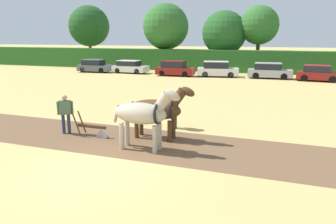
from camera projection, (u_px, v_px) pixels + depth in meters
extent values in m
plane|color=tan|center=(91.00, 169.00, 10.59)|extent=(240.00, 240.00, 0.00)
cube|color=brown|center=(60.00, 133.00, 14.54)|extent=(28.54, 4.42, 0.01)
cube|color=#286023|center=(230.00, 61.00, 38.64)|extent=(78.70, 1.96, 2.55)
cylinder|color=#4C3823|center=(90.00, 51.00, 49.32)|extent=(0.44, 0.44, 3.93)
sphere|color=#1E4C1E|center=(89.00, 26.00, 48.50)|extent=(5.98, 5.98, 5.98)
cylinder|color=brown|center=(166.00, 54.00, 42.84)|extent=(0.44, 0.44, 3.71)
sphere|color=#2D6628|center=(166.00, 27.00, 42.05)|extent=(5.87, 5.87, 5.87)
cylinder|color=#423323|center=(223.00, 57.00, 41.16)|extent=(0.44, 0.44, 3.02)
sphere|color=#235623|center=(224.00, 33.00, 40.47)|extent=(5.45, 5.45, 5.45)
cylinder|color=#4C3823|center=(257.00, 53.00, 39.80)|extent=(0.44, 0.44, 4.16)
sphere|color=#2D6628|center=(259.00, 25.00, 39.04)|extent=(4.61, 4.61, 4.61)
ellipsoid|color=#B2A38E|center=(140.00, 113.00, 12.14)|extent=(2.09, 0.89, 0.81)
cylinder|color=#B2A38E|center=(159.00, 136.00, 12.34)|extent=(0.18, 0.18, 1.03)
cylinder|color=#B2A38E|center=(155.00, 140.00, 11.91)|extent=(0.18, 0.18, 1.03)
cylinder|color=#B2A38E|center=(127.00, 132.00, 12.78)|extent=(0.18, 0.18, 1.03)
cylinder|color=#B2A38E|center=(122.00, 136.00, 12.35)|extent=(0.18, 0.18, 1.03)
cylinder|color=#B2A38E|center=(162.00, 103.00, 11.75)|extent=(0.77, 0.40, 0.85)
ellipsoid|color=#B2A38E|center=(173.00, 95.00, 11.55)|extent=(0.68, 0.27, 0.54)
cube|color=gray|center=(167.00, 98.00, 11.65)|extent=(0.41, 0.09, 0.54)
cylinder|color=gray|center=(117.00, 113.00, 12.49)|extent=(0.30, 0.13, 0.71)
torus|color=black|center=(158.00, 113.00, 11.89)|extent=(0.13, 0.84, 0.83)
ellipsoid|color=#513319|center=(155.00, 109.00, 13.52)|extent=(2.28, 0.91, 0.82)
cylinder|color=#513319|center=(173.00, 128.00, 13.68)|extent=(0.18, 0.18, 0.87)
cylinder|color=#513319|center=(170.00, 131.00, 13.24)|extent=(0.18, 0.18, 0.87)
cylinder|color=#513319|center=(141.00, 125.00, 14.16)|extent=(0.18, 0.18, 0.87)
cylinder|color=#513319|center=(137.00, 128.00, 13.73)|extent=(0.18, 0.18, 0.87)
cylinder|color=#513319|center=(177.00, 99.00, 13.09)|extent=(0.82, 0.41, 0.93)
ellipsoid|color=#513319|center=(188.00, 92.00, 12.87)|extent=(0.68, 0.27, 0.54)
cube|color=black|center=(182.00, 95.00, 12.98)|extent=(0.45, 0.09, 0.60)
cylinder|color=black|center=(131.00, 110.00, 13.89)|extent=(0.30, 0.13, 0.71)
torus|color=black|center=(173.00, 109.00, 13.24)|extent=(0.13, 0.85, 0.85)
cube|color=#4C331E|center=(92.00, 126.00, 13.89)|extent=(1.36, 0.13, 0.12)
cube|color=#939399|center=(103.00, 136.00, 13.79)|extent=(0.49, 0.21, 0.39)
cylinder|color=#4C331E|center=(82.00, 122.00, 14.25)|extent=(0.40, 0.07, 0.96)
cylinder|color=#4C331E|center=(76.00, 124.00, 13.88)|extent=(0.40, 0.07, 0.96)
cylinder|color=#28334C|center=(69.00, 124.00, 14.37)|extent=(0.14, 0.14, 0.87)
cylinder|color=#28334C|center=(64.00, 124.00, 14.33)|extent=(0.14, 0.14, 0.87)
cube|color=#4C6B4C|center=(65.00, 107.00, 14.18)|extent=(0.54, 0.43, 0.62)
sphere|color=tan|center=(64.00, 98.00, 14.08)|extent=(0.24, 0.24, 0.24)
cylinder|color=#4C6B4C|center=(72.00, 108.00, 14.24)|extent=(0.09, 0.09, 0.58)
cylinder|color=#4C6B4C|center=(58.00, 108.00, 14.13)|extent=(0.09, 0.09, 0.58)
cylinder|color=#38332D|center=(174.00, 119.00, 15.27)|extent=(0.14, 0.14, 0.78)
cylinder|color=#38332D|center=(175.00, 121.00, 15.08)|extent=(0.14, 0.14, 0.78)
cube|color=#3D5184|center=(175.00, 106.00, 15.03)|extent=(0.43, 0.48, 0.55)
sphere|color=tan|center=(175.00, 98.00, 14.94)|extent=(0.21, 0.21, 0.21)
cylinder|color=#3D5184|center=(173.00, 105.00, 15.28)|extent=(0.09, 0.09, 0.52)
cylinder|color=#3D5184|center=(177.00, 108.00, 14.78)|extent=(0.09, 0.09, 0.52)
cylinder|color=tan|center=(175.00, 96.00, 14.92)|extent=(0.40, 0.40, 0.02)
cylinder|color=tan|center=(175.00, 95.00, 14.91)|extent=(0.20, 0.20, 0.10)
cube|color=#565B66|center=(95.00, 68.00, 38.42)|extent=(3.96, 2.03, 0.69)
cube|color=black|center=(93.00, 62.00, 38.32)|extent=(2.41, 1.75, 0.57)
cube|color=#565B66|center=(93.00, 60.00, 38.25)|extent=(2.41, 1.75, 0.06)
cylinder|color=black|center=(107.00, 69.00, 38.90)|extent=(0.63, 0.26, 0.62)
cylinder|color=black|center=(101.00, 70.00, 37.42)|extent=(0.63, 0.26, 0.62)
cylinder|color=black|center=(89.00, 69.00, 39.51)|extent=(0.63, 0.26, 0.62)
cylinder|color=black|center=(83.00, 70.00, 38.03)|extent=(0.63, 0.26, 0.62)
cube|color=silver|center=(131.00, 69.00, 37.45)|extent=(4.06, 2.03, 0.66)
cube|color=black|center=(129.00, 63.00, 37.39)|extent=(2.46, 1.77, 0.55)
cube|color=silver|center=(129.00, 61.00, 37.32)|extent=(2.46, 1.77, 0.06)
cylinder|color=black|center=(143.00, 70.00, 37.79)|extent=(0.64, 0.25, 0.63)
cylinder|color=black|center=(137.00, 71.00, 36.33)|extent=(0.64, 0.25, 0.63)
cylinder|color=black|center=(124.00, 69.00, 38.67)|extent=(0.64, 0.25, 0.63)
cylinder|color=black|center=(118.00, 71.00, 37.20)|extent=(0.64, 0.25, 0.63)
cube|color=maroon|center=(175.00, 71.00, 34.91)|extent=(4.05, 1.84, 0.74)
cube|color=black|center=(174.00, 64.00, 34.81)|extent=(2.44, 1.63, 0.63)
cube|color=maroon|center=(174.00, 61.00, 34.73)|extent=(2.44, 1.63, 0.06)
cylinder|color=black|center=(188.00, 73.00, 35.31)|extent=(0.62, 0.23, 0.62)
cylinder|color=black|center=(185.00, 74.00, 33.89)|extent=(0.62, 0.23, 0.62)
cylinder|color=black|center=(166.00, 72.00, 36.03)|extent=(0.62, 0.23, 0.62)
cylinder|color=black|center=(162.00, 73.00, 34.61)|extent=(0.62, 0.23, 0.62)
cube|color=silver|center=(218.00, 72.00, 34.11)|extent=(4.42, 2.43, 0.74)
cube|color=black|center=(216.00, 65.00, 33.99)|extent=(2.74, 1.96, 0.64)
cube|color=silver|center=(216.00, 62.00, 33.91)|extent=(2.74, 1.96, 0.06)
cylinder|color=black|center=(230.00, 73.00, 34.70)|extent=(0.64, 0.32, 0.62)
cylinder|color=black|center=(231.00, 75.00, 33.26)|extent=(0.64, 0.32, 0.62)
cylinder|color=black|center=(206.00, 73.00, 35.08)|extent=(0.64, 0.32, 0.62)
cylinder|color=black|center=(205.00, 74.00, 33.63)|extent=(0.64, 0.32, 0.62)
cube|color=#A8A8B2|center=(270.00, 73.00, 32.75)|extent=(4.32, 1.82, 0.72)
cube|color=black|center=(268.00, 66.00, 32.66)|extent=(2.61, 1.61, 0.60)
cube|color=#A8A8B2|center=(268.00, 63.00, 32.58)|extent=(2.61, 1.61, 0.06)
cylinder|color=black|center=(283.00, 75.00, 33.11)|extent=(0.65, 0.24, 0.64)
cylinder|color=black|center=(284.00, 77.00, 31.72)|extent=(0.65, 0.24, 0.64)
cylinder|color=black|center=(256.00, 74.00, 33.86)|extent=(0.65, 0.24, 0.64)
cylinder|color=black|center=(256.00, 76.00, 32.48)|extent=(0.65, 0.24, 0.64)
cube|color=maroon|center=(318.00, 76.00, 30.84)|extent=(4.01, 2.17, 0.69)
cube|color=black|center=(317.00, 69.00, 30.78)|extent=(2.46, 1.84, 0.57)
cube|color=maroon|center=(317.00, 65.00, 30.71)|extent=(2.46, 1.84, 0.06)
cylinder|color=black|center=(332.00, 77.00, 31.10)|extent=(0.66, 0.29, 0.64)
cylinder|color=black|center=(333.00, 79.00, 29.71)|extent=(0.66, 0.29, 0.64)
cylinder|color=black|center=(305.00, 76.00, 32.06)|extent=(0.66, 0.29, 0.64)
cylinder|color=black|center=(304.00, 78.00, 30.68)|extent=(0.66, 0.29, 0.64)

